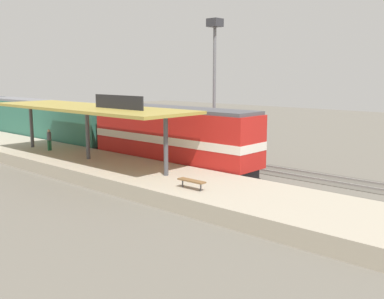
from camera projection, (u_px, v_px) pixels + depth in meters
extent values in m
plane|color=#666056|center=(155.00, 159.00, 37.39)|extent=(120.00, 120.00, 0.00)
cube|color=#565249|center=(137.00, 162.00, 35.92)|extent=(3.20, 110.00, 0.04)
cube|color=gray|center=(130.00, 162.00, 35.39)|extent=(0.10, 110.00, 0.16)
cube|color=gray|center=(144.00, 160.00, 36.44)|extent=(0.10, 110.00, 0.16)
cube|color=#565249|center=(177.00, 154.00, 39.29)|extent=(3.20, 110.00, 0.04)
cube|color=gray|center=(171.00, 155.00, 38.75)|extent=(0.10, 110.00, 0.16)
cube|color=gray|center=(183.00, 153.00, 39.80)|extent=(0.10, 110.00, 0.16)
cube|color=#A89E89|center=(89.00, 165.00, 32.49)|extent=(6.00, 44.00, 0.90)
cylinder|color=#47474C|center=(166.00, 146.00, 26.82)|extent=(0.28, 0.28, 3.60)
cylinder|color=#47474C|center=(88.00, 134.00, 32.12)|extent=(0.28, 0.28, 3.60)
cylinder|color=#47474C|center=(31.00, 126.00, 37.41)|extent=(0.28, 0.28, 3.60)
cube|color=#A38E3D|center=(87.00, 108.00, 31.80)|extent=(5.20, 18.00, 0.20)
cube|color=black|center=(118.00, 102.00, 29.33)|extent=(0.12, 4.80, 0.90)
cylinder|color=#333338|center=(201.00, 187.00, 23.41)|extent=(0.07, 0.07, 0.42)
cylinder|color=#333338|center=(183.00, 183.00, 24.27)|extent=(0.07, 0.07, 0.42)
cube|color=brown|center=(192.00, 181.00, 23.80)|extent=(0.44, 1.70, 0.08)
cube|color=#28282D|center=(173.00, 162.00, 33.20)|extent=(2.60, 13.60, 0.70)
cube|color=red|center=(172.00, 134.00, 32.85)|extent=(2.90, 14.40, 3.50)
cube|color=#4C4C51|center=(172.00, 109.00, 32.54)|extent=(2.78, 14.11, 0.24)
cube|color=silver|center=(172.00, 138.00, 32.89)|extent=(2.93, 14.43, 0.56)
cube|color=#28282D|center=(45.00, 139.00, 45.11)|extent=(2.60, 19.20, 0.70)
cube|color=#2D6B56|center=(44.00, 119.00, 44.78)|extent=(2.90, 20.00, 3.30)
cube|color=slate|center=(43.00, 101.00, 44.49)|extent=(2.78, 19.60, 0.24)
cylinder|color=slate|center=(214.00, 91.00, 39.69)|extent=(0.28, 0.28, 11.00)
cube|color=#333338|center=(215.00, 23.00, 38.72)|extent=(1.10, 1.10, 0.70)
cylinder|color=#23603D|center=(49.00, 145.00, 35.87)|extent=(0.16, 0.16, 0.84)
cylinder|color=#23603D|center=(51.00, 145.00, 36.00)|extent=(0.16, 0.16, 0.84)
cylinder|color=#4C4C51|center=(49.00, 136.00, 35.81)|extent=(0.34, 0.34, 0.64)
sphere|color=tan|center=(49.00, 131.00, 35.74)|extent=(0.23, 0.23, 0.23)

